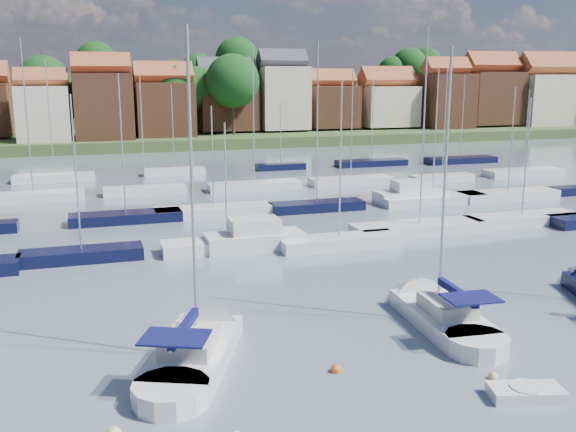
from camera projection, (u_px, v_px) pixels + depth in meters
name	position (u px, v px, depth m)	size (l,w,h in m)	color
ground	(256.00, 196.00, 66.09)	(260.00, 260.00, 0.00)	#4F5E6B
sailboat_left	(202.00, 343.00, 28.94)	(7.22, 11.57, 15.38)	silver
sailboat_centre	(431.00, 310.00, 32.98)	(3.66, 10.94, 14.66)	silver
tender	(526.00, 393.00, 24.61)	(3.02, 1.95, 0.60)	silver
buoy_c	(336.00, 372.00, 26.87)	(0.46, 0.46, 0.46)	#D85914
buoy_d	(493.00, 379.00, 26.26)	(0.41, 0.41, 0.41)	beige
buoy_e	(440.00, 303.00, 35.06)	(0.49, 0.49, 0.49)	#D85914
marina_field	(288.00, 200.00, 62.03)	(79.62, 41.41, 15.93)	silver
far_shore_town	(167.00, 108.00, 152.16)	(212.46, 90.00, 22.27)	#3F4C26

